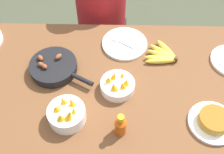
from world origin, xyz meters
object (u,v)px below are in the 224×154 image
at_px(skillet, 54,67).
at_px(frittata_plate_side, 213,121).
at_px(banana_bunch, 163,55).
at_px(hot_sauce_bottle, 120,125).
at_px(fruit_bowl_citrus, 117,85).
at_px(fruit_bowl_mango, 67,114).
at_px(empty_plate_far_right, 125,44).
at_px(person_figure, 102,31).

relative_size(skillet, frittata_plate_side, 1.52).
relative_size(banana_bunch, hot_sauce_bottle, 1.42).
relative_size(skillet, hot_sauce_bottle, 2.56).
bearing_deg(hot_sauce_bottle, frittata_plate_side, 6.51).
xyz_separation_m(fruit_bowl_citrus, hot_sauce_bottle, (0.02, -0.24, 0.03)).
xyz_separation_m(banana_bunch, fruit_bowl_mango, (-0.48, -0.40, 0.03)).
bearing_deg(empty_plate_far_right, person_figure, 111.88).
distance_m(banana_bunch, fruit_bowl_mango, 0.62).
xyz_separation_m(fruit_bowl_mango, hot_sauce_bottle, (0.25, -0.06, 0.01)).
xyz_separation_m(empty_plate_far_right, person_figure, (-0.15, 0.38, -0.27)).
bearing_deg(empty_plate_far_right, skillet, -152.09).
bearing_deg(fruit_bowl_citrus, frittata_plate_side, -22.97).
bearing_deg(frittata_plate_side, fruit_bowl_citrus, 157.03).
height_order(skillet, frittata_plate_side, skillet).
distance_m(hot_sauce_bottle, person_figure, 1.00).
bearing_deg(hot_sauce_bottle, skillet, 135.03).
distance_m(banana_bunch, empty_plate_far_right, 0.23).
bearing_deg(frittata_plate_side, empty_plate_far_right, 128.92).
distance_m(empty_plate_far_right, fruit_bowl_citrus, 0.32).
bearing_deg(skillet, fruit_bowl_mango, -41.61).
bearing_deg(empty_plate_far_right, hot_sauce_bottle, -92.42).
height_order(banana_bunch, frittata_plate_side, frittata_plate_side).
bearing_deg(person_figure, skillet, -110.71).
bearing_deg(hot_sauce_bottle, person_figure, 97.99).
relative_size(fruit_bowl_citrus, person_figure, 0.14).
distance_m(fruit_bowl_mango, hot_sauce_bottle, 0.26).
relative_size(frittata_plate_side, person_figure, 0.19).
xyz_separation_m(skillet, fruit_bowl_mango, (0.10, -0.29, 0.02)).
bearing_deg(frittata_plate_side, banana_bunch, 115.36).
bearing_deg(hot_sauce_bottle, banana_bunch, 62.74).
bearing_deg(empty_plate_far_right, banana_bunch, -23.93).
bearing_deg(skillet, empty_plate_far_right, 56.63).
xyz_separation_m(empty_plate_far_right, fruit_bowl_mango, (-0.27, -0.49, 0.04)).
relative_size(frittata_plate_side, hot_sauce_bottle, 1.68).
xyz_separation_m(skillet, person_figure, (0.22, 0.58, -0.29)).
bearing_deg(fruit_bowl_citrus, empty_plate_far_right, 83.02).
distance_m(skillet, fruit_bowl_mango, 0.31).
height_order(banana_bunch, hot_sauce_bottle, hot_sauce_bottle).
height_order(frittata_plate_side, fruit_bowl_mango, fruit_bowl_mango).
bearing_deg(fruit_bowl_mango, fruit_bowl_citrus, 37.22).
relative_size(banana_bunch, fruit_bowl_mango, 1.09).
relative_size(skillet, fruit_bowl_mango, 1.97).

